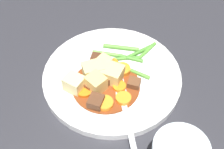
% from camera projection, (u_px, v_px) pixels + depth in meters
% --- Properties ---
extents(ground_plane, '(3.00, 3.00, 0.00)m').
position_uv_depth(ground_plane, '(112.00, 79.00, 0.64)').
color(ground_plane, '#2D2D33').
extents(dinner_plate, '(0.27, 0.27, 0.02)m').
position_uv_depth(dinner_plate, '(112.00, 77.00, 0.64)').
color(dinner_plate, white).
rests_on(dinner_plate, ground_plane).
extents(stew_sauce, '(0.13, 0.13, 0.00)m').
position_uv_depth(stew_sauce, '(104.00, 85.00, 0.61)').
color(stew_sauce, brown).
rests_on(stew_sauce, dinner_plate).
extents(carrot_slice_0, '(0.03, 0.03, 0.01)m').
position_uv_depth(carrot_slice_0, '(123.00, 99.00, 0.59)').
color(carrot_slice_0, orange).
rests_on(carrot_slice_0, dinner_plate).
extents(carrot_slice_1, '(0.03, 0.03, 0.01)m').
position_uv_depth(carrot_slice_1, '(105.00, 103.00, 0.58)').
color(carrot_slice_1, orange).
rests_on(carrot_slice_1, dinner_plate).
extents(carrot_slice_2, '(0.04, 0.04, 0.01)m').
position_uv_depth(carrot_slice_2, '(84.00, 91.00, 0.60)').
color(carrot_slice_2, orange).
rests_on(carrot_slice_2, dinner_plate).
extents(carrot_slice_3, '(0.03, 0.03, 0.01)m').
position_uv_depth(carrot_slice_3, '(112.00, 65.00, 0.64)').
color(carrot_slice_3, orange).
rests_on(carrot_slice_3, dinner_plate).
extents(carrot_slice_4, '(0.04, 0.04, 0.01)m').
position_uv_depth(carrot_slice_4, '(122.00, 70.00, 0.63)').
color(carrot_slice_4, orange).
rests_on(carrot_slice_4, dinner_plate).
extents(carrot_slice_5, '(0.03, 0.03, 0.01)m').
position_uv_depth(carrot_slice_5, '(104.00, 76.00, 0.62)').
color(carrot_slice_5, orange).
rests_on(carrot_slice_5, dinner_plate).
extents(carrot_slice_6, '(0.03, 0.03, 0.01)m').
position_uv_depth(carrot_slice_6, '(119.00, 87.00, 0.61)').
color(carrot_slice_6, orange).
rests_on(carrot_slice_6, dinner_plate).
extents(potato_chunk_0, '(0.04, 0.03, 0.03)m').
position_uv_depth(potato_chunk_0, '(104.00, 65.00, 0.63)').
color(potato_chunk_0, '#E5CC7A').
rests_on(potato_chunk_0, dinner_plate).
extents(potato_chunk_1, '(0.04, 0.04, 0.03)m').
position_uv_depth(potato_chunk_1, '(74.00, 84.00, 0.60)').
color(potato_chunk_1, '#EAD68C').
rests_on(potato_chunk_1, dinner_plate).
extents(potato_chunk_2, '(0.04, 0.04, 0.03)m').
position_uv_depth(potato_chunk_2, '(96.00, 84.00, 0.60)').
color(potato_chunk_2, '#DBBC6B').
rests_on(potato_chunk_2, dinner_plate).
extents(potato_chunk_3, '(0.04, 0.04, 0.03)m').
position_uv_depth(potato_chunk_3, '(112.00, 74.00, 0.61)').
color(potato_chunk_3, '#E5CC7A').
rests_on(potato_chunk_3, dinner_plate).
extents(potato_chunk_4, '(0.05, 0.05, 0.03)m').
position_uv_depth(potato_chunk_4, '(93.00, 71.00, 0.62)').
color(potato_chunk_4, '#E5CC7A').
rests_on(potato_chunk_4, dinner_plate).
extents(meat_chunk_0, '(0.02, 0.02, 0.02)m').
position_uv_depth(meat_chunk_0, '(134.00, 83.00, 0.61)').
color(meat_chunk_0, brown).
rests_on(meat_chunk_0, dinner_plate).
extents(meat_chunk_1, '(0.03, 0.03, 0.02)m').
position_uv_depth(meat_chunk_1, '(96.00, 102.00, 0.58)').
color(meat_chunk_1, '#56331E').
rests_on(meat_chunk_1, dinner_plate).
extents(meat_chunk_2, '(0.03, 0.03, 0.02)m').
position_uv_depth(meat_chunk_2, '(103.00, 82.00, 0.61)').
color(meat_chunk_2, '#56331E').
rests_on(meat_chunk_2, dinner_plate).
extents(meat_chunk_3, '(0.03, 0.03, 0.02)m').
position_uv_depth(meat_chunk_3, '(89.00, 84.00, 0.61)').
color(meat_chunk_3, brown).
rests_on(meat_chunk_3, dinner_plate).
extents(meat_chunk_4, '(0.03, 0.03, 0.02)m').
position_uv_depth(meat_chunk_4, '(97.00, 61.00, 0.64)').
color(meat_chunk_4, '#4C2B19').
rests_on(meat_chunk_4, dinner_plate).
extents(green_bean_0, '(0.02, 0.08, 0.01)m').
position_uv_depth(green_bean_0, '(121.00, 48.00, 0.67)').
color(green_bean_0, '#599E38').
rests_on(green_bean_0, dinner_plate).
extents(green_bean_1, '(0.02, 0.06, 0.01)m').
position_uv_depth(green_bean_1, '(107.00, 54.00, 0.66)').
color(green_bean_1, '#66AD42').
rests_on(green_bean_1, dinner_plate).
extents(green_bean_2, '(0.06, 0.05, 0.01)m').
position_uv_depth(green_bean_2, '(140.00, 52.00, 0.67)').
color(green_bean_2, '#4C8E33').
rests_on(green_bean_2, dinner_plate).
extents(green_bean_3, '(0.03, 0.05, 0.01)m').
position_uv_depth(green_bean_3, '(107.00, 66.00, 0.64)').
color(green_bean_3, '#599E38').
rests_on(green_bean_3, dinner_plate).
extents(green_bean_4, '(0.02, 0.06, 0.01)m').
position_uv_depth(green_bean_4, '(136.00, 72.00, 0.63)').
color(green_bean_4, '#599E38').
rests_on(green_bean_4, dinner_plate).
extents(green_bean_5, '(0.01, 0.05, 0.01)m').
position_uv_depth(green_bean_5, '(131.00, 58.00, 0.66)').
color(green_bean_5, '#4C8E33').
rests_on(green_bean_5, dinner_plate).
extents(green_bean_6, '(0.06, 0.03, 0.01)m').
position_uv_depth(green_bean_6, '(146.00, 52.00, 0.67)').
color(green_bean_6, '#599E38').
rests_on(green_bean_6, dinner_plate).
extents(green_bean_7, '(0.04, 0.07, 0.01)m').
position_uv_depth(green_bean_7, '(122.00, 58.00, 0.66)').
color(green_bean_7, '#4C8E33').
rests_on(green_bean_7, dinner_plate).
extents(fork, '(0.16, 0.10, 0.00)m').
position_uv_depth(fork, '(125.00, 110.00, 0.57)').
color(fork, silver).
rests_on(fork, dinner_plate).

